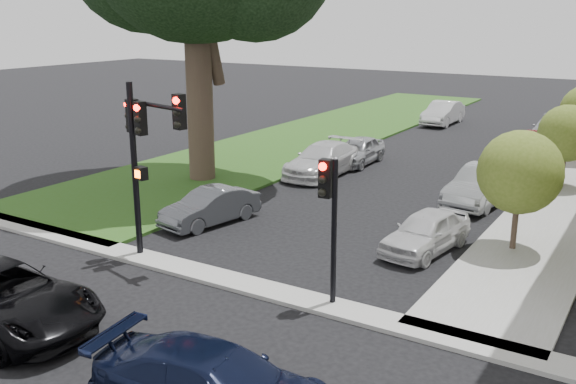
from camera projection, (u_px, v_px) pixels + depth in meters
The scene contains 16 objects.
ground at pixel (188, 310), 16.68m from camera, with size 140.00×140.00×0.00m, color black.
grass_strip at pixel (324, 133), 40.90m from camera, with size 8.00×44.00×0.12m, color #2C5820.
sidewalk_cross at pixel (233, 281), 18.31m from camera, with size 60.00×1.00×0.12m, color #97978E.
small_tree_a at pixel (520, 172), 20.07m from camera, with size 2.65×2.65×3.97m.
small_tree_b at pixel (567, 133), 27.58m from camera, with size 2.47×2.47×3.70m.
traffic_signal_main at pixel (144, 140), 19.19m from camera, with size 2.69×0.78×5.49m.
traffic_signal_secondary at pixel (330, 205), 16.24m from camera, with size 0.51×0.41×3.96m.
car_parked_0 at pixel (426, 232), 20.62m from camera, with size 1.58×3.93×1.34m, color silver.
car_parked_1 at pixel (482, 186), 25.73m from camera, with size 1.63×4.68×1.54m, color #999BA0.
car_parked_2 at pixel (508, 169), 28.75m from camera, with size 2.28×4.95×1.38m, color #3F4247.
car_parked_3 at pixel (531, 143), 34.42m from camera, with size 1.69×4.19×1.43m, color maroon.
car_parked_4 at pixel (550, 130), 38.58m from camera, with size 1.94×4.77×1.38m, color #999BA0.
car_parked_5 at pixel (210, 207), 23.35m from camera, with size 1.37×3.92×1.29m, color #3F4247.
car_parked_6 at pixel (323, 160), 30.36m from camera, with size 2.11×5.19×1.51m, color silver.
car_parked_7 at pixel (358, 151), 32.67m from camera, with size 1.64×4.07×1.39m, color #999BA0.
car_parked_9 at pixel (443, 113), 44.31m from camera, with size 1.66×4.77×1.57m, color silver.
Camera 1 is at (10.21, -11.61, 7.45)m, focal length 40.00 mm.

